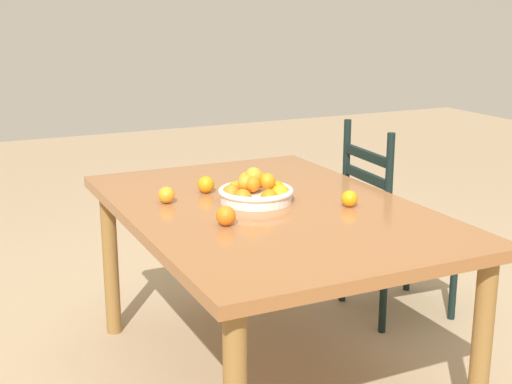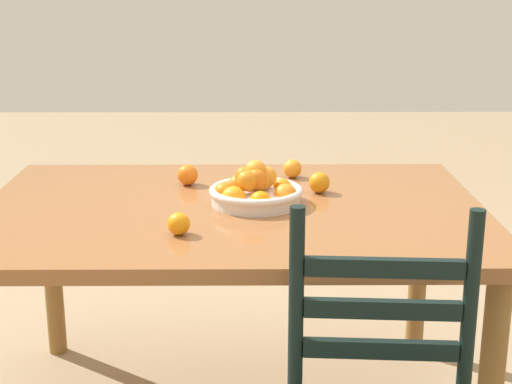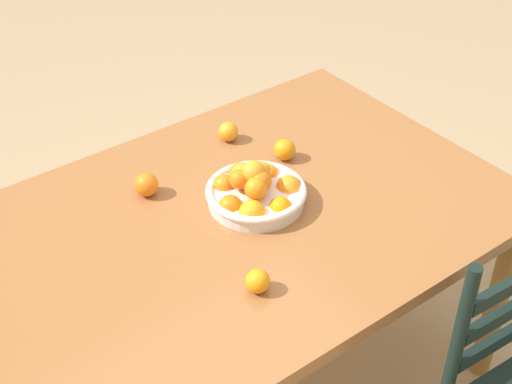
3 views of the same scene
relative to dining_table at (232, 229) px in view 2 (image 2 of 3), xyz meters
name	(u,v)px [view 2 (image 2 of 3)]	position (x,y,z in m)	size (l,w,h in m)	color
dining_table	(232,229)	(0.00, 0.00, 0.00)	(1.60, 1.09, 0.76)	#935B32
fruit_bowl	(255,191)	(-0.08, -0.02, 0.12)	(0.30, 0.30, 0.14)	silver
orange_loose_0	(179,224)	(0.14, 0.28, 0.11)	(0.06, 0.06, 0.06)	orange
orange_loose_1	(292,169)	(-0.21, -0.35, 0.11)	(0.07, 0.07, 0.07)	orange
orange_loose_2	(319,183)	(-0.29, -0.15, 0.12)	(0.07, 0.07, 0.07)	orange
orange_loose_3	(188,175)	(0.16, -0.25, 0.12)	(0.07, 0.07, 0.07)	orange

